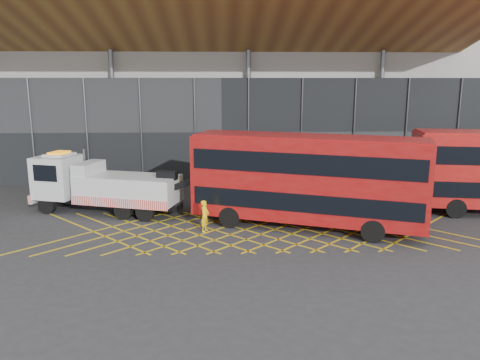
{
  "coord_description": "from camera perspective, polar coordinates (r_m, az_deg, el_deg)",
  "views": [
    {
      "loc": [
        2.03,
        -23.8,
        7.78
      ],
      "look_at": [
        3.0,
        1.5,
        2.4
      ],
      "focal_mm": 35.0,
      "sensor_mm": 36.0,
      "label": 1
    }
  ],
  "objects": [
    {
      "name": "bus_towed",
      "position": [
        24.96,
        8.14,
        0.3
      ],
      "size": [
        12.44,
        7.0,
        4.99
      ],
      "rotation": [
        0.0,
        0.0,
        -0.36
      ],
      "color": "maroon",
      "rests_on": "ground_plane"
    },
    {
      "name": "construction_building",
      "position": [
        42.21,
        -2.41,
        13.61
      ],
      "size": [
        55.0,
        23.97,
        18.0
      ],
      "color": "#9A9A94",
      "rests_on": "ground_plane"
    },
    {
      "name": "recovery_truck",
      "position": [
        29.07,
        -16.6,
        -0.6
      ],
      "size": [
        10.46,
        4.94,
        3.66
      ],
      "rotation": [
        0.0,
        0.0,
        -0.29
      ],
      "color": "black",
      "rests_on": "ground_plane"
    },
    {
      "name": "ground_plane",
      "position": [
        25.12,
        -6.76,
        -6.13
      ],
      "size": [
        120.0,
        120.0,
        0.0
      ],
      "primitive_type": "plane",
      "color": "#2A2B2D"
    },
    {
      "name": "worker",
      "position": [
        24.64,
        -4.31,
        -4.4
      ],
      "size": [
        0.6,
        0.72,
        1.68
      ],
      "primitive_type": "imported",
      "rotation": [
        0.0,
        0.0,
        1.18
      ],
      "color": "yellow",
      "rests_on": "ground_plane"
    },
    {
      "name": "road_markings",
      "position": [
        25.11,
        2.43,
        -6.05
      ],
      "size": [
        24.76,
        7.16,
        0.01
      ],
      "color": "gold",
      "rests_on": "ground_plane"
    }
  ]
}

